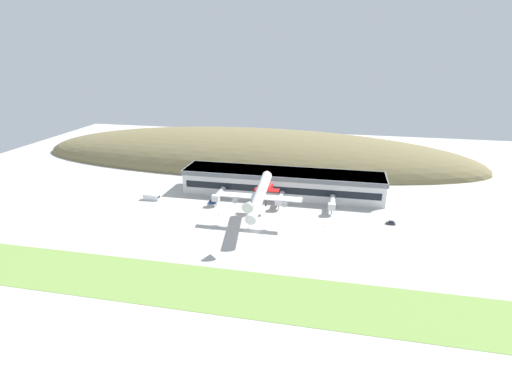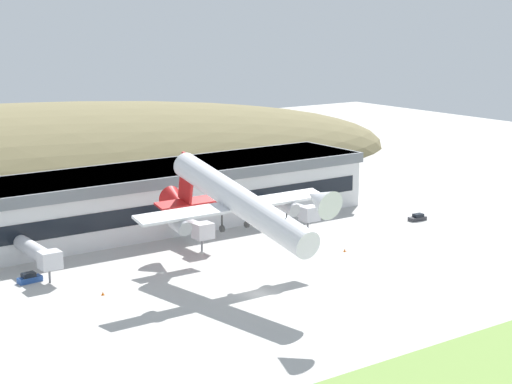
# 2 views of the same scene
# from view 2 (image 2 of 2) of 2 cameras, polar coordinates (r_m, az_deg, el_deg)

# --- Properties ---
(ground_plane) EXTENTS (403.74, 403.74, 0.00)m
(ground_plane) POSITION_cam_2_polar(r_m,az_deg,el_deg) (133.92, 0.12, -6.81)
(ground_plane) COLOR #B7B5AF
(terminal_building) EXTENTS (101.16, 20.02, 12.13)m
(terminal_building) POSITION_cam_2_polar(r_m,az_deg,el_deg) (172.16, -7.70, -0.26)
(terminal_building) COLOR silver
(terminal_building) RESTS_ON ground_plane
(jetway_0) EXTENTS (3.38, 14.65, 5.43)m
(jetway_0) POSITION_cam_2_polar(r_m,az_deg,el_deg) (145.99, -14.32, -3.95)
(jetway_0) COLOR silver
(jetway_0) RESTS_ON ground_plane
(jetway_1) EXTENTS (3.38, 13.24, 5.43)m
(jetway_1) POSITION_cam_2_polar(r_m,az_deg,el_deg) (159.19, -4.38, -2.27)
(jetway_1) COLOR silver
(jetway_1) RESTS_ON ground_plane
(jetway_2) EXTENTS (3.38, 14.06, 5.43)m
(jetway_2) POSITION_cam_2_polar(r_m,az_deg,el_deg) (172.14, 2.59, -1.15)
(jetway_2) COLOR silver
(jetway_2) RESTS_ON ground_plane
(cargo_airplane) EXTENTS (34.75, 45.30, 12.93)m
(cargo_airplane) POSITION_cam_2_polar(r_m,az_deg,el_deg) (135.52, -1.28, -0.65)
(cargo_airplane) COLOR silver
(service_car_0) EXTENTS (4.00, 1.99, 1.67)m
(service_car_0) POSITION_cam_2_polar(r_m,az_deg,el_deg) (143.96, -14.86, -5.58)
(service_car_0) COLOR #264C99
(service_car_0) RESTS_ON ground_plane
(service_car_1) EXTENTS (3.98, 2.02, 1.41)m
(service_car_1) POSITION_cam_2_polar(r_m,az_deg,el_deg) (182.38, 10.72, -1.69)
(service_car_1) COLOR #333338
(service_car_1) RESTS_ON ground_plane
(traffic_cone_0) EXTENTS (0.52, 0.52, 0.58)m
(traffic_cone_0) POSITION_cam_2_polar(r_m,az_deg,el_deg) (157.33, 5.93, -3.87)
(traffic_cone_0) COLOR orange
(traffic_cone_0) RESTS_ON ground_plane
(traffic_cone_1) EXTENTS (0.52, 0.52, 0.58)m
(traffic_cone_1) POSITION_cam_2_polar(r_m,az_deg,el_deg) (135.44, -10.17, -6.67)
(traffic_cone_1) COLOR orange
(traffic_cone_1) RESTS_ON ground_plane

